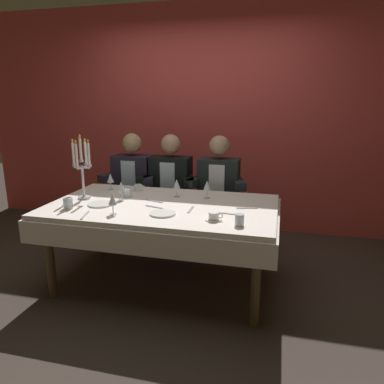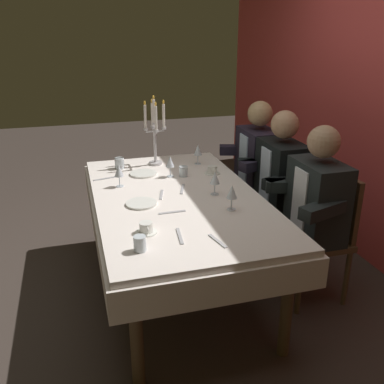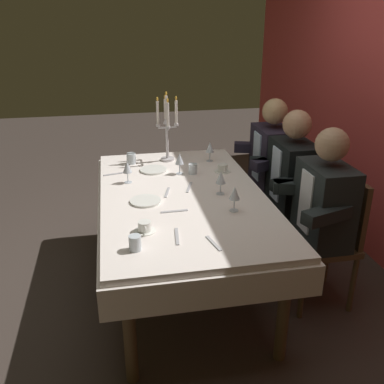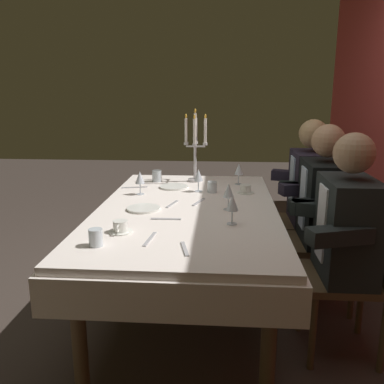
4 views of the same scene
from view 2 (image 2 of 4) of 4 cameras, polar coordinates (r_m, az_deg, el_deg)
The scene contains 24 objects.
ground_plane at distance 3.26m, azimuth -1.85°, elevation -12.61°, with size 12.00×12.00×0.00m, color #3D332D.
dining_table at distance 2.96m, azimuth -1.99°, elevation -2.59°, with size 1.94×1.14×0.74m.
candelabra at distance 3.52m, azimuth -4.95°, elevation 7.90°, with size 0.19×0.19×0.57m.
dinner_plate_0 at distance 2.79m, azimuth -6.77°, elevation -1.52°, with size 0.20×0.20×0.01m, color white.
dinner_plate_1 at distance 3.35m, azimuth -6.49°, elevation 2.45°, with size 0.21×0.21×0.01m, color white.
wine_glass_0 at distance 2.66m, azimuth 5.34°, elevation -0.09°, with size 0.07×0.07×0.16m.
wine_glass_1 at distance 3.08m, azimuth -9.70°, elevation 2.73°, with size 0.07×0.07×0.16m.
wine_glass_2 at distance 3.55m, azimuth 0.78°, elevation 5.53°, with size 0.07×0.07×0.16m.
wine_glass_3 at distance 3.25m, azimuth -2.94°, elevation 3.98°, with size 0.07×0.07×0.16m.
wine_glass_4 at distance 2.90m, azimuth 3.08°, elevation 1.80°, with size 0.07×0.07×0.16m.
water_tumbler_0 at distance 2.22m, azimuth -6.96°, elevation -6.84°, with size 0.07×0.07×0.08m, color silver.
water_tumbler_1 at distance 3.51m, azimuth -9.64°, elevation 3.81°, with size 0.08×0.08×0.09m, color silver.
water_tumbler_2 at distance 3.28m, azimuth -1.15°, elevation 2.77°, with size 0.07×0.07×0.08m, color silver.
coffee_cup_0 at distance 3.34m, azimuth 2.75°, elevation 2.91°, with size 0.13×0.12×0.06m.
coffee_cup_1 at distance 2.40m, azimuth -6.12°, elevation -4.82°, with size 0.13×0.12×0.06m.
knife_0 at distance 3.02m, azimuth -1.28°, elevation 0.41°, with size 0.19×0.02×0.01m, color #B7B7BC.
knife_1 at distance 2.36m, azimuth -1.64°, elevation -5.87°, with size 0.19×0.02×0.01m, color #B7B7BC.
fork_2 at distance 2.93m, azimuth -4.09°, elevation -0.34°, with size 0.17×0.02×0.01m, color #B7B7BC.
knife_3 at distance 3.29m, azimuth -11.42°, elevation 1.78°, with size 0.19×0.02×0.01m, color #B7B7BC.
spoon_4 at distance 2.31m, azimuth 3.44°, elevation -6.53°, with size 0.17×0.02×0.01m, color #B7B7BC.
fork_5 at distance 2.65m, azimuth -2.64°, elevation -2.71°, with size 0.17×0.02×0.01m, color #B7B7BC.
seated_diner_0 at distance 3.77m, azimuth 8.79°, elevation 4.31°, with size 0.63×0.48×1.24m.
seated_diner_1 at distance 3.39m, azimuth 11.84°, elevation 2.18°, with size 0.63×0.48×1.24m.
seated_diner_2 at distance 2.97m, azimuth 16.42°, elevation -1.04°, with size 0.63×0.48×1.24m.
Camera 2 is at (2.63, -0.65, 1.82)m, focal length 40.03 mm.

